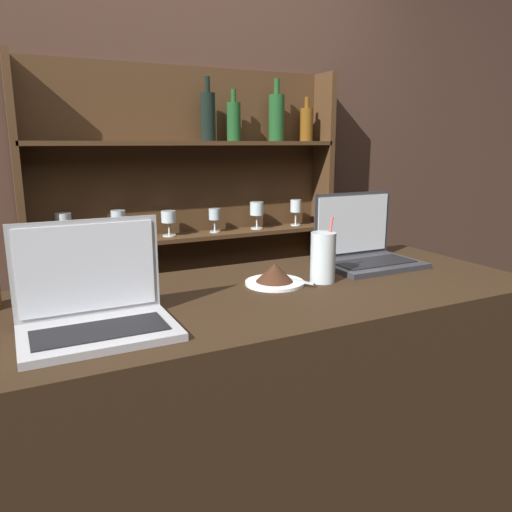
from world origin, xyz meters
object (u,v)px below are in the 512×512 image
object	(u,v)px
laptop_far	(365,249)
cake_plate	(275,275)
laptop_near	(95,307)
water_glass	(323,257)

from	to	relation	value
laptop_far	cake_plate	xyz separation A→B (m)	(-0.41, -0.09, -0.03)
laptop_near	cake_plate	bearing A→B (deg)	15.61
laptop_far	laptop_near	bearing A→B (deg)	-165.94
laptop_near	cake_plate	xyz separation A→B (m)	(0.56, 0.16, -0.03)
laptop_near	water_glass	world-z (taller)	laptop_near
laptop_far	water_glass	distance (m)	0.30
laptop_near	laptop_far	xyz separation A→B (m)	(0.97, 0.24, -0.00)
cake_plate	laptop_far	bearing A→B (deg)	11.95
laptop_far	cake_plate	size ratio (longest dim) A/B	1.81
cake_plate	water_glass	bearing A→B (deg)	-15.20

